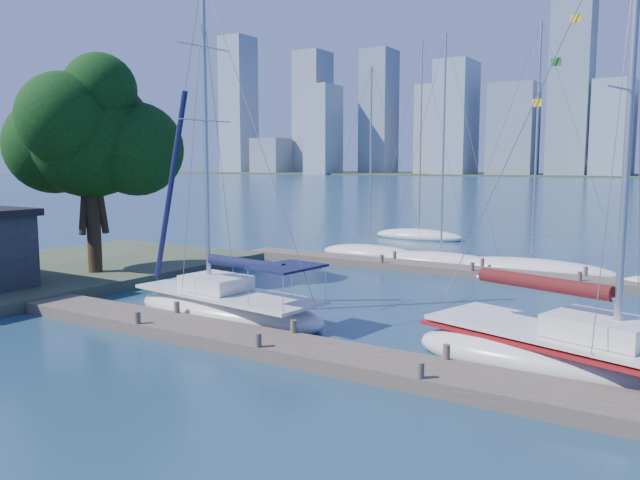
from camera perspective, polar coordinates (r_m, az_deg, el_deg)
The scene contains 11 objects.
ground at distance 19.10m, azimuth -3.98°, elevation -10.21°, with size 700.00×700.00×0.00m, color navy.
near_dock at distance 19.04m, azimuth -3.98°, elevation -9.64°, with size 26.00×2.00×0.40m, color #4E4339.
far_dock at distance 32.44m, azimuth 15.86°, elevation -2.99°, with size 30.00×1.80×0.36m, color #4E4339.
shore at distance 33.37m, azimuth -25.13°, elevation -3.00°, with size 12.00×22.00×0.50m, color #38472D.
tree at distance 31.37m, azimuth -20.31°, elevation 9.22°, with size 8.01×7.30×10.58m.
sailboat_navy at distance 23.11m, azimuth -8.52°, elevation -4.67°, with size 8.54×3.68×12.89m.
sailboat_maroon at distance 18.42m, azimuth 22.47°, elevation -8.19°, with size 9.42×5.35×13.29m.
bg_boat_0 at distance 38.19m, azimuth 4.57°, elevation -1.16°, with size 6.78×3.96×11.73m.
bg_boat_1 at distance 35.77m, azimuth 10.99°, elevation -1.83°, with size 7.58×4.03×12.99m.
bg_boat_2 at distance 34.12m, azimuth 18.76°, elevation -2.47°, with size 8.77×3.83×13.03m.
bg_boat_6 at distance 47.87m, azimuth 9.02°, elevation 0.46°, with size 7.05×2.52×14.94m.
Camera 1 is at (10.73, -14.76, 5.63)m, focal length 35.00 mm.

